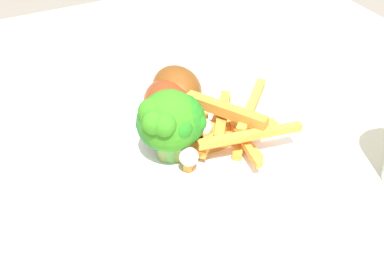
{
  "coord_description": "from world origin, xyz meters",
  "views": [
    {
      "loc": [
        0.31,
        -0.22,
        1.05
      ],
      "look_at": [
        -0.03,
        -0.05,
        0.75
      ],
      "focal_mm": 43.65,
      "sensor_mm": 36.0,
      "label": 1
    }
  ],
  "objects_px": {
    "broccoli_floret_front": "(166,119)",
    "broccoli_floret_back": "(178,120)",
    "dining_table": "(240,229)",
    "chicken_drumstick_near": "(169,108)",
    "broccoli_floret_middle": "(168,123)",
    "chicken_drumstick_far": "(178,91)",
    "fork": "(83,58)",
    "dinner_plate": "(192,147)",
    "carrot_fries_pile": "(231,126)"
  },
  "relations": [
    {
      "from": "dining_table",
      "to": "chicken_drumstick_near",
      "type": "xyz_separation_m",
      "value": [
        -0.07,
        -0.06,
        0.15
      ]
    },
    {
      "from": "broccoli_floret_middle",
      "to": "chicken_drumstick_far",
      "type": "bearing_deg",
      "value": 148.56
    },
    {
      "from": "carrot_fries_pile",
      "to": "chicken_drumstick_near",
      "type": "xyz_separation_m",
      "value": [
        -0.05,
        -0.05,
        0.01
      ]
    },
    {
      "from": "dining_table",
      "to": "broccoli_floret_back",
      "type": "relative_size",
      "value": 12.38
    },
    {
      "from": "broccoli_floret_middle",
      "to": "carrot_fries_pile",
      "type": "height_order",
      "value": "broccoli_floret_middle"
    },
    {
      "from": "dining_table",
      "to": "dinner_plate",
      "type": "height_order",
      "value": "dinner_plate"
    },
    {
      "from": "broccoli_floret_front",
      "to": "carrot_fries_pile",
      "type": "xyz_separation_m",
      "value": [
        0.0,
        0.07,
        -0.03
      ]
    },
    {
      "from": "carrot_fries_pile",
      "to": "chicken_drumstick_near",
      "type": "distance_m",
      "value": 0.07
    },
    {
      "from": "broccoli_floret_middle",
      "to": "dining_table",
      "type": "bearing_deg",
      "value": 72.89
    },
    {
      "from": "carrot_fries_pile",
      "to": "chicken_drumstick_far",
      "type": "bearing_deg",
      "value": -159.99
    },
    {
      "from": "broccoli_floret_middle",
      "to": "carrot_fries_pile",
      "type": "xyz_separation_m",
      "value": [
        0.0,
        0.07,
        -0.03
      ]
    },
    {
      "from": "broccoli_floret_middle",
      "to": "chicken_drumstick_far",
      "type": "relative_size",
      "value": 0.61
    },
    {
      "from": "dinner_plate",
      "to": "chicken_drumstick_far",
      "type": "distance_m",
      "value": 0.07
    },
    {
      "from": "broccoli_floret_middle",
      "to": "broccoli_floret_back",
      "type": "distance_m",
      "value": 0.01
    },
    {
      "from": "dinner_plate",
      "to": "carrot_fries_pile",
      "type": "height_order",
      "value": "carrot_fries_pile"
    },
    {
      "from": "dining_table",
      "to": "chicken_drumstick_far",
      "type": "bearing_deg",
      "value": -159.63
    },
    {
      "from": "broccoli_floret_front",
      "to": "chicken_drumstick_near",
      "type": "xyz_separation_m",
      "value": [
        -0.05,
        0.02,
        -0.03
      ]
    },
    {
      "from": "dinner_plate",
      "to": "broccoli_floret_back",
      "type": "xyz_separation_m",
      "value": [
        0.01,
        -0.02,
        0.05
      ]
    },
    {
      "from": "dinner_plate",
      "to": "chicken_drumstick_near",
      "type": "xyz_separation_m",
      "value": [
        -0.04,
        -0.01,
        0.03
      ]
    },
    {
      "from": "broccoli_floret_front",
      "to": "chicken_drumstick_near",
      "type": "distance_m",
      "value": 0.06
    },
    {
      "from": "carrot_fries_pile",
      "to": "chicken_drumstick_near",
      "type": "height_order",
      "value": "chicken_drumstick_near"
    },
    {
      "from": "chicken_drumstick_near",
      "to": "chicken_drumstick_far",
      "type": "distance_m",
      "value": 0.03
    },
    {
      "from": "broccoli_floret_front",
      "to": "carrot_fries_pile",
      "type": "bearing_deg",
      "value": 88.44
    },
    {
      "from": "dining_table",
      "to": "dinner_plate",
      "type": "xyz_separation_m",
      "value": [
        -0.03,
        -0.05,
        0.12
      ]
    },
    {
      "from": "broccoli_floret_front",
      "to": "broccoli_floret_back",
      "type": "distance_m",
      "value": 0.01
    },
    {
      "from": "chicken_drumstick_far",
      "to": "fork",
      "type": "height_order",
      "value": "chicken_drumstick_far"
    },
    {
      "from": "dinner_plate",
      "to": "chicken_drumstick_near",
      "type": "distance_m",
      "value": 0.05
    },
    {
      "from": "carrot_fries_pile",
      "to": "broccoli_floret_front",
      "type": "bearing_deg",
      "value": -91.56
    },
    {
      "from": "broccoli_floret_back",
      "to": "broccoli_floret_front",
      "type": "bearing_deg",
      "value": -108.98
    },
    {
      "from": "broccoli_floret_back",
      "to": "chicken_drumstick_near",
      "type": "height_order",
      "value": "broccoli_floret_back"
    },
    {
      "from": "broccoli_floret_back",
      "to": "fork",
      "type": "distance_m",
      "value": 0.27
    },
    {
      "from": "broccoli_floret_back",
      "to": "broccoli_floret_middle",
      "type": "bearing_deg",
      "value": -114.38
    },
    {
      "from": "broccoli_floret_middle",
      "to": "chicken_drumstick_near",
      "type": "distance_m",
      "value": 0.06
    },
    {
      "from": "dining_table",
      "to": "fork",
      "type": "distance_m",
      "value": 0.32
    },
    {
      "from": "broccoli_floret_middle",
      "to": "chicken_drumstick_far",
      "type": "distance_m",
      "value": 0.09
    },
    {
      "from": "fork",
      "to": "dining_table",
      "type": "bearing_deg",
      "value": 14.03
    },
    {
      "from": "chicken_drumstick_near",
      "to": "carrot_fries_pile",
      "type": "bearing_deg",
      "value": 45.22
    },
    {
      "from": "broccoli_floret_front",
      "to": "fork",
      "type": "relative_size",
      "value": 0.42
    },
    {
      "from": "fork",
      "to": "chicken_drumstick_far",
      "type": "bearing_deg",
      "value": 13.71
    },
    {
      "from": "dining_table",
      "to": "carrot_fries_pile",
      "type": "height_order",
      "value": "carrot_fries_pile"
    },
    {
      "from": "broccoli_floret_back",
      "to": "carrot_fries_pile",
      "type": "relative_size",
      "value": 0.56
    },
    {
      "from": "dining_table",
      "to": "broccoli_floret_front",
      "type": "bearing_deg",
      "value": -106.51
    },
    {
      "from": "dinner_plate",
      "to": "broccoli_floret_middle",
      "type": "bearing_deg",
      "value": -72.56
    },
    {
      "from": "broccoli_floret_back",
      "to": "dining_table",
      "type": "bearing_deg",
      "value": 73.89
    },
    {
      "from": "broccoli_floret_middle",
      "to": "broccoli_floret_back",
      "type": "height_order",
      "value": "broccoli_floret_back"
    },
    {
      "from": "dining_table",
      "to": "carrot_fries_pile",
      "type": "relative_size",
      "value": 6.9
    },
    {
      "from": "dining_table",
      "to": "chicken_drumstick_near",
      "type": "height_order",
      "value": "chicken_drumstick_near"
    },
    {
      "from": "broccoli_floret_middle",
      "to": "dinner_plate",
      "type": "bearing_deg",
      "value": 107.44
    },
    {
      "from": "dining_table",
      "to": "broccoli_floret_back",
      "type": "bearing_deg",
      "value": -106.11
    },
    {
      "from": "broccoli_floret_middle",
      "to": "chicken_drumstick_far",
      "type": "height_order",
      "value": "broccoli_floret_middle"
    }
  ]
}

